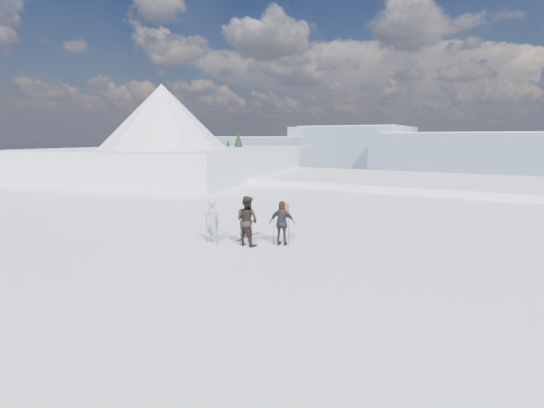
# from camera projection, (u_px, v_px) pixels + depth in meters

# --- Properties ---
(lake_basin) EXTENTS (820.00, 820.00, 71.62)m
(lake_basin) POSITION_uv_depth(u_px,v_px,m) (429.00, 254.00, 39.33)
(lake_basin) COLOR white
(lake_basin) RESTS_ON ground
(near_ridge) EXTENTS (31.37, 35.68, 25.62)m
(near_ridge) POSITION_uv_depth(u_px,v_px,m) (200.00, 202.00, 51.32)
(near_ridge) COLOR white
(near_ridge) RESTS_ON ground
(skier_grey) EXTENTS (0.75, 0.62, 1.78)m
(skier_grey) POSITION_uv_depth(u_px,v_px,m) (213.00, 221.00, 17.15)
(skier_grey) COLOR #9398A1
(skier_grey) RESTS_ON ground
(skier_dark) EXTENTS (1.07, 0.89, 1.98)m
(skier_dark) POSITION_uv_depth(u_px,v_px,m) (247.00, 221.00, 16.63)
(skier_dark) COLOR black
(skier_dark) RESTS_ON ground
(skier_pack) EXTENTS (1.12, 0.67, 1.78)m
(skier_pack) POSITION_uv_depth(u_px,v_px,m) (282.00, 223.00, 16.65)
(skier_pack) COLOR black
(skier_pack) RESTS_ON ground
(backpack) EXTENTS (0.42, 0.30, 0.56)m
(backpack) POSITION_uv_depth(u_px,v_px,m) (284.00, 193.00, 16.71)
(backpack) COLOR #E05B15
(backpack) RESTS_ON skier_pack
(ski_poles) EXTENTS (3.28, 1.09, 1.36)m
(ski_poles) POSITION_uv_depth(u_px,v_px,m) (246.00, 229.00, 16.79)
(ski_poles) COLOR black
(ski_poles) RESTS_ON ground
(skis_loose) EXTENTS (0.53, 1.70, 0.03)m
(skis_loose) POSITION_uv_depth(u_px,v_px,m) (247.00, 236.00, 18.21)
(skis_loose) COLOR black
(skis_loose) RESTS_ON ground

